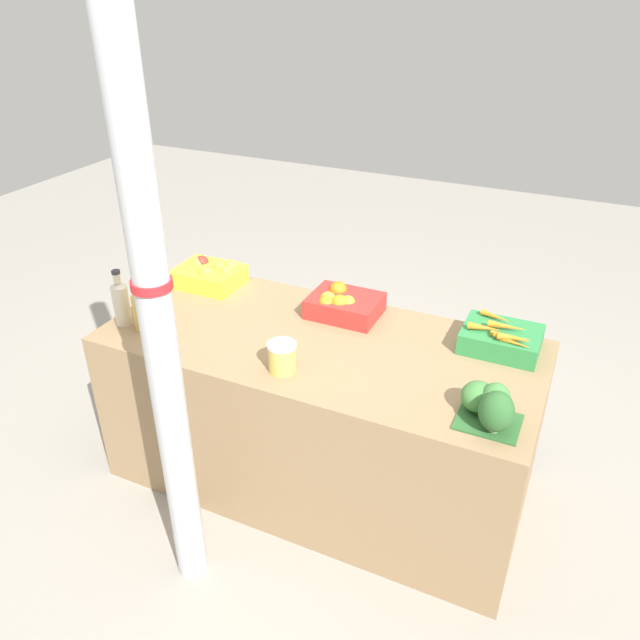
# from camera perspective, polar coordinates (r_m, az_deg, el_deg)

# --- Properties ---
(ground_plane) EXTENTS (10.00, 10.00, 0.00)m
(ground_plane) POSITION_cam_1_polar(r_m,az_deg,el_deg) (3.15, -0.00, -14.02)
(ground_plane) COLOR gray
(market_table) EXTENTS (1.88, 0.85, 0.78)m
(market_table) POSITION_cam_1_polar(r_m,az_deg,el_deg) (2.90, -0.00, -8.44)
(market_table) COLOR #937551
(market_table) RESTS_ON ground_plane
(support_pole) EXTENTS (0.13, 0.13, 2.38)m
(support_pole) POSITION_cam_1_polar(r_m,az_deg,el_deg) (2.07, -14.72, 0.28)
(support_pole) COLOR #B7BABF
(support_pole) RESTS_ON ground_plane
(apple_crate) EXTENTS (0.32, 0.25, 0.13)m
(apple_crate) POSITION_cam_1_polar(r_m,az_deg,el_deg) (3.18, -10.05, 4.16)
(apple_crate) COLOR gold
(apple_crate) RESTS_ON market_table
(orange_crate) EXTENTS (0.32, 0.25, 0.13)m
(orange_crate) POSITION_cam_1_polar(r_m,az_deg,el_deg) (2.85, 2.10, 1.47)
(orange_crate) COLOR red
(orange_crate) RESTS_ON market_table
(carrot_crate) EXTENTS (0.32, 0.25, 0.13)m
(carrot_crate) POSITION_cam_1_polar(r_m,az_deg,el_deg) (2.70, 16.24, -1.64)
(carrot_crate) COLOR #2D8442
(carrot_crate) RESTS_ON market_table
(broccoli_pile) EXTENTS (0.22, 0.21, 0.16)m
(broccoli_pile) POSITION_cam_1_polar(r_m,az_deg,el_deg) (2.26, 15.28, -7.48)
(broccoli_pile) COLOR #2D602D
(broccoli_pile) RESTS_ON market_table
(juice_bottle_cloudy) EXTENTS (0.07, 0.07, 0.26)m
(juice_bottle_cloudy) POSITION_cam_1_polar(r_m,az_deg,el_deg) (2.89, -17.74, 1.61)
(juice_bottle_cloudy) COLOR beige
(juice_bottle_cloudy) RESTS_ON market_table
(juice_bottle_golden) EXTENTS (0.07, 0.07, 0.24)m
(juice_bottle_golden) POSITION_cam_1_polar(r_m,az_deg,el_deg) (2.83, -16.09, 1.01)
(juice_bottle_golden) COLOR gold
(juice_bottle_golden) RESTS_ON market_table
(pickle_jar) EXTENTS (0.12, 0.12, 0.12)m
(pickle_jar) POSITION_cam_1_polar(r_m,az_deg,el_deg) (2.46, -3.49, -3.39)
(pickle_jar) COLOR #DBBC56
(pickle_jar) RESTS_ON market_table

